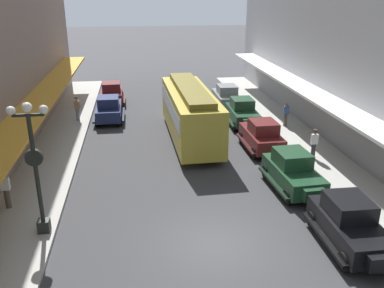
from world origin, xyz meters
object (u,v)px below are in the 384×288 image
parked_car_1 (293,171)px  streetcar (190,111)px  pedestrian_0 (314,144)px  parked_car_0 (262,135)px  parked_car_4 (109,108)px  parked_car_2 (112,93)px  parked_car_3 (226,96)px  lamp_post_with_clock (35,164)px  parked_car_6 (242,112)px  fire_hydrant (357,203)px  pedestrian_1 (286,114)px  parked_car_5 (350,223)px  pedestrian_3 (77,109)px  pedestrian_2 (6,190)px

parked_car_1 → streetcar: (-3.88, 7.51, 0.96)m
pedestrian_0 → streetcar: bearing=145.3°
parked_car_0 → parked_car_4: same height
parked_car_2 → parked_car_3: size_ratio=1.00×
parked_car_0 → streetcar: streetcar is taller
lamp_post_with_clock → parked_car_3: bearing=57.5°
streetcar → parked_car_3: bearing=61.7°
parked_car_2 → parked_car_6: size_ratio=1.00×
parked_car_0 → streetcar: bearing=149.3°
parked_car_0 → parked_car_2: same height
lamp_post_with_clock → fire_hydrant: 12.98m
parked_car_2 → pedestrian_1: bearing=-34.3°
parked_car_1 → streetcar: streetcar is taller
streetcar → lamp_post_with_clock: bearing=-125.3°
parked_car_6 → lamp_post_with_clock: lamp_post_with_clock is taller
parked_car_5 → pedestrian_1: (2.57, 13.72, 0.05)m
pedestrian_0 → pedestrian_3: same height
lamp_post_with_clock → parked_car_0: bearing=34.8°
pedestrian_1 → parked_car_5: bearing=-100.6°
fire_hydrant → pedestrian_3: 19.98m
parked_car_1 → parked_car_5: 4.76m
pedestrian_1 → pedestrian_2: 18.28m
parked_car_2 → pedestrian_3: size_ratio=2.56×
parked_car_0 → pedestrian_2: 14.00m
parked_car_0 → parked_car_3: (0.00, 9.64, 0.00)m
streetcar → fire_hydrant: streetcar is taller
parked_car_0 → fire_hydrant: (1.75, -7.88, -0.38)m
parked_car_0 → pedestrian_1: size_ratio=2.61×
parked_car_4 → pedestrian_3: parked_car_4 is taller
parked_car_2 → pedestrian_0: bearing=-50.6°
parked_car_1 → pedestrian_2: size_ratio=2.63×
parked_car_0 → pedestrian_2: parked_car_0 is taller
parked_car_0 → pedestrian_1: bearing=53.1°
parked_car_5 → pedestrian_2: size_ratio=2.61×
parked_car_6 → fire_hydrant: parked_car_6 is taller
lamp_post_with_clock → pedestrian_3: bearing=91.6°
parked_car_3 → parked_car_4: size_ratio=1.00×
parked_car_1 → pedestrian_3: bearing=132.7°
parked_car_2 → pedestrian_1: parked_car_2 is taller
streetcar → parked_car_4: bearing=137.6°
streetcar → fire_hydrant: bearing=-60.9°
parked_car_6 → streetcar: 4.91m
parked_car_1 → parked_car_4: 15.33m
parked_car_0 → parked_car_5: bearing=-88.3°
parked_car_5 → fire_hydrant: size_ratio=5.22×
parked_car_1 → streetcar: size_ratio=0.45×
parked_car_3 → parked_car_6: (0.12, -4.70, 0.00)m
parked_car_1 → parked_car_3: same height
parked_car_0 → parked_car_5: size_ratio=1.00×
pedestrian_2 → pedestrian_3: bearing=83.4°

